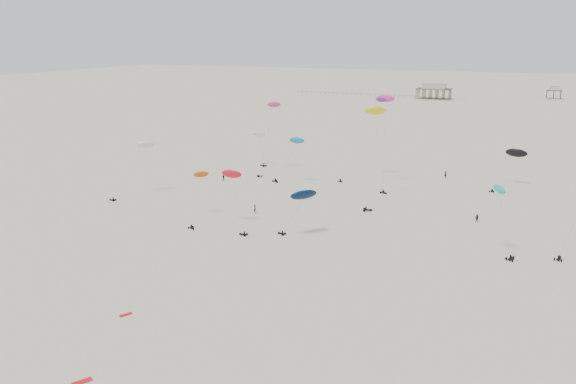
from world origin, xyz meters
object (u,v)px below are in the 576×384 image
at_px(spectator_0, 255,213).
at_px(pavilion_main, 434,92).
at_px(pavilion_small, 554,93).
at_px(rig_2, 291,151).

bearing_deg(spectator_0, pavilion_main, -37.37).
xyz_separation_m(pavilion_small, rig_2, (-73.06, -258.71, 4.94)).
bearing_deg(pavilion_small, rig_2, -105.77).
bearing_deg(rig_2, pavilion_small, -159.36).
bearing_deg(pavilion_main, spectator_0, -89.95).
distance_m(pavilion_main, pavilion_small, 76.16).
distance_m(pavilion_main, rig_2, 228.77).
distance_m(pavilion_main, spectator_0, 257.76).
height_order(pavilion_main, pavilion_small, pavilion_main).
xyz_separation_m(rig_2, spectator_0, (3.26, -29.01, -8.43)).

